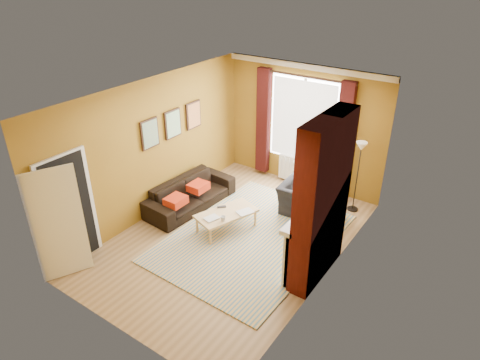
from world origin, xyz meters
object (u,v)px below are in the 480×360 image
Objects in this scene: sofa at (190,194)px; coffee_table at (226,214)px; armchair at (308,200)px; floor_lamp at (360,157)px; wicker_stool at (317,187)px.

sofa reaches higher than coffee_table.
armchair is 1.74m from coffee_table.
floor_lamp is at bearing -53.49° from sofa.
armchair is 0.68× the size of floor_lamp.
armchair is 0.81× the size of coffee_table.
wicker_stool is at bearing 173.00° from floor_lamp.
wicker_stool is (0.87, 2.22, -0.15)m from coffee_table.
floor_lamp is at bearing -137.95° from armchair.
sofa reaches higher than wicker_stool.
wicker_stool is at bearing -41.66° from sofa.
floor_lamp reaches higher than armchair.
armchair reaches higher than sofa.
floor_lamp is (0.90, -0.11, 1.02)m from wicker_stool.
wicker_stool reaches higher than coffee_table.
sofa is 1.96× the size of armchair.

